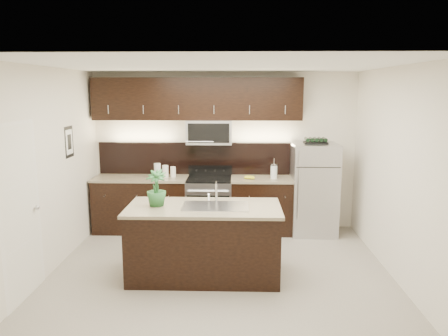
% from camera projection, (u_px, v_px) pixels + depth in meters
% --- Properties ---
extents(ground, '(4.50, 4.50, 0.00)m').
position_uv_depth(ground, '(220.00, 271.00, 5.86)').
color(ground, gray).
rests_on(ground, ground).
extents(room_walls, '(4.52, 4.02, 2.71)m').
position_uv_depth(room_walls, '(211.00, 146.00, 5.53)').
color(room_walls, silver).
rests_on(room_walls, ground).
extents(counter_run, '(3.51, 0.65, 0.94)m').
position_uv_depth(counter_run, '(197.00, 204.00, 7.46)').
color(counter_run, black).
rests_on(counter_run, ground).
extents(upper_fixtures, '(3.49, 0.40, 1.66)m').
position_uv_depth(upper_fixtures, '(199.00, 106.00, 7.30)').
color(upper_fixtures, black).
rests_on(upper_fixtures, counter_run).
extents(island, '(1.96, 0.96, 0.94)m').
position_uv_depth(island, '(204.00, 241.00, 5.64)').
color(island, black).
rests_on(island, ground).
extents(sink_faucet, '(0.84, 0.50, 0.28)m').
position_uv_depth(sink_faucet, '(216.00, 205.00, 5.56)').
color(sink_faucet, silver).
rests_on(sink_faucet, island).
extents(refrigerator, '(0.74, 0.67, 1.53)m').
position_uv_depth(refrigerator, '(314.00, 189.00, 7.28)').
color(refrigerator, '#B2B2B7').
rests_on(refrigerator, ground).
extents(wine_rack, '(0.38, 0.23, 0.09)m').
position_uv_depth(wine_rack, '(316.00, 141.00, 7.14)').
color(wine_rack, black).
rests_on(wine_rack, refrigerator).
extents(plant, '(0.28, 0.28, 0.46)m').
position_uv_depth(plant, '(156.00, 188.00, 5.54)').
color(plant, '#255C2A').
rests_on(plant, island).
extents(canisters, '(0.35, 0.19, 0.25)m').
position_uv_depth(canisters, '(163.00, 171.00, 7.35)').
color(canisters, silver).
rests_on(canisters, counter_run).
extents(french_press, '(0.11, 0.11, 0.33)m').
position_uv_depth(french_press, '(274.00, 171.00, 7.26)').
color(french_press, silver).
rests_on(french_press, counter_run).
extents(bananas, '(0.22, 0.19, 0.06)m').
position_uv_depth(bananas, '(247.00, 177.00, 7.26)').
color(bananas, yellow).
rests_on(bananas, counter_run).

